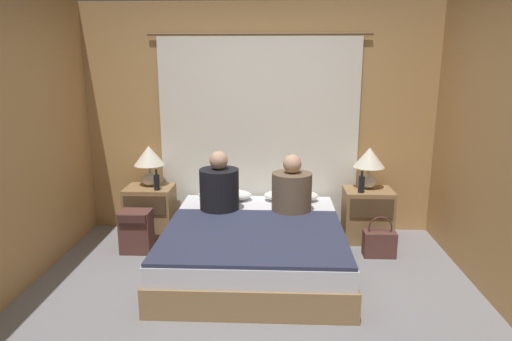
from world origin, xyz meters
The scene contains 17 objects.
ground_plane centered at (0.00, 0.00, 0.00)m, with size 16.00×16.00×0.00m, color gray.
wall_back centered at (0.00, 1.79, 1.25)m, with size 3.95×0.06×2.50m.
curtain_panel centered at (0.00, 1.73, 1.08)m, with size 2.37×0.02×2.17m.
bed centered at (0.00, 0.72, 0.20)m, with size 1.63×1.91×0.41m.
nightstand_left centered at (-1.18, 1.44, 0.28)m, with size 0.50×0.40×0.56m.
nightstand_right centered at (1.18, 1.44, 0.28)m, with size 0.50×0.40×0.56m.
lamp_left centered at (-1.18, 1.51, 0.85)m, with size 0.33×0.33×0.44m.
lamp_right centered at (1.18, 1.51, 0.85)m, with size 0.33×0.33×0.44m.
pillow_left centered at (-0.36, 1.49, 0.47)m, with size 0.59×0.30×0.12m.
pillow_right centered at (0.36, 1.49, 0.47)m, with size 0.59×0.30×0.12m.
blanket_on_bed centered at (0.00, 0.43, 0.43)m, with size 1.57×1.28×0.03m.
person_left_in_bed centered at (-0.37, 1.11, 0.66)m, with size 0.39×0.39×0.62m.
person_right_in_bed centered at (0.35, 1.11, 0.64)m, with size 0.40×0.40×0.59m.
beer_bottle_on_left_stand centered at (-1.06, 1.34, 0.65)m, with size 0.06×0.06×0.22m.
beer_bottle_on_right_stand centered at (1.07, 1.34, 0.65)m, with size 0.07×0.07×0.23m.
backpack_on_floor centered at (-1.21, 1.02, 0.24)m, with size 0.31×0.25×0.43m.
handbag_on_floor centered at (1.22, 1.02, 0.14)m, with size 0.31×0.17×0.41m.
Camera 1 is at (0.19, -3.24, 1.89)m, focal length 32.00 mm.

